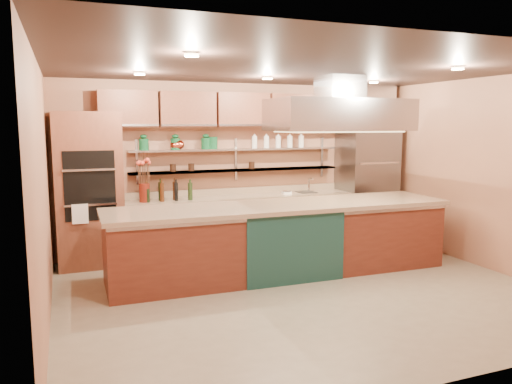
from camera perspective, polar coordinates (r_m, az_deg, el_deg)
name	(u,v)px	position (r m, az deg, el deg)	size (l,w,h in m)	color
floor	(302,291)	(6.56, 5.30, -11.24)	(6.00, 5.00, 0.02)	gray
ceiling	(305,67)	(6.24, 5.63, 13.98)	(6.00, 5.00, 0.02)	black
wall_back	(238,167)	(8.54, -2.06, 2.93)	(6.00, 0.04, 2.80)	#AE7252
wall_front	(447,217)	(4.18, 20.96, -2.71)	(6.00, 0.04, 2.80)	#AE7252
wall_left	(43,195)	(5.59, -23.21, -0.29)	(0.04, 5.00, 2.80)	#AE7252
wall_right	(488,174)	(8.04, 24.97, 1.90)	(0.04, 5.00, 2.80)	#AE7252
oven_stack	(89,190)	(7.79, -18.54, 0.21)	(0.95, 0.64, 2.30)	brown
refrigerator	(366,183)	(9.30, 12.52, 0.98)	(0.95, 0.72, 2.10)	slate
back_counter	(241,224)	(8.37, -1.68, -3.63)	(3.84, 0.64, 0.93)	tan
wall_shelf_lower	(238,170)	(8.40, -2.10, 2.51)	(3.60, 0.26, 0.03)	#B2B4BA
wall_shelf_upper	(238,149)	(8.38, -2.11, 4.89)	(3.60, 0.26, 0.03)	#B2B4BA
upper_cabinets	(241,110)	(8.34, -1.69, 9.35)	(4.60, 0.36, 0.55)	brown
range_hood	(339,115)	(7.34, 9.48, 8.67)	(2.00, 1.00, 0.45)	#B2B4BA
ceiling_downlights	(298,72)	(6.41, 4.80, 13.55)	(4.00, 2.80, 0.02)	#FFE5A5
island	(281,239)	(7.12, 2.88, -5.39)	(4.81, 1.05, 1.00)	maroon
flower_vase	(144,193)	(7.85, -12.63, -0.08)	(0.16, 0.16, 0.29)	#5D180D
oil_bottle_cluster	(169,193)	(7.91, -9.96, -0.08)	(0.79, 0.23, 0.25)	black
kitchen_scale	(287,192)	(8.54, 3.53, 0.03)	(0.15, 0.11, 0.08)	white
bar_faucet	(309,185)	(8.83, 6.05, 0.78)	(0.03, 0.03, 0.24)	white
copper_kettle	(178,145)	(8.10, -8.90, 5.37)	(0.20, 0.20, 0.16)	#B24229
green_canister	(213,143)	(8.24, -4.99, 5.61)	(0.16, 0.16, 0.20)	#104B26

